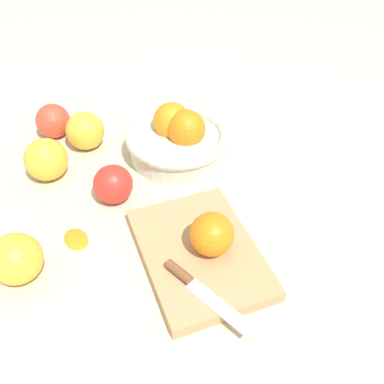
{
  "coord_description": "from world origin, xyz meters",
  "views": [
    {
      "loc": [
        0.56,
        -0.04,
        0.53
      ],
      "look_at": [
        0.04,
        0.11,
        0.04
      ],
      "focal_mm": 41.19,
      "sensor_mm": 36.0,
      "label": 1
    }
  ],
  "objects_px": {
    "apple_front_left_3": "(46,159)",
    "apple_front_right": "(16,259)",
    "knife": "(196,286)",
    "cutting_board": "(199,253)",
    "orange_on_board": "(212,234)",
    "apple_front_left_2": "(85,131)",
    "bowl": "(178,138)",
    "apple_front_left": "(53,121)",
    "apple_mid_center": "(113,184)"
  },
  "relations": [
    {
      "from": "apple_front_right",
      "to": "apple_front_left_2",
      "type": "xyz_separation_m",
      "value": [
        -0.3,
        0.13,
        -0.0
      ]
    },
    {
      "from": "bowl",
      "to": "apple_front_left_2",
      "type": "distance_m",
      "value": 0.19
    },
    {
      "from": "apple_front_left_2",
      "to": "orange_on_board",
      "type": "bearing_deg",
      "value": 23.13
    },
    {
      "from": "apple_front_left",
      "to": "apple_front_left_2",
      "type": "height_order",
      "value": "apple_front_left_2"
    },
    {
      "from": "cutting_board",
      "to": "apple_front_left_3",
      "type": "height_order",
      "value": "apple_front_left_3"
    },
    {
      "from": "knife",
      "to": "apple_front_left_3",
      "type": "xyz_separation_m",
      "value": [
        -0.33,
        -0.18,
        0.01
      ]
    },
    {
      "from": "knife",
      "to": "cutting_board",
      "type": "bearing_deg",
      "value": 159.07
    },
    {
      "from": "knife",
      "to": "apple_front_left",
      "type": "relative_size",
      "value": 2.06
    },
    {
      "from": "apple_front_right",
      "to": "cutting_board",
      "type": "bearing_deg",
      "value": 80.85
    },
    {
      "from": "orange_on_board",
      "to": "cutting_board",
      "type": "bearing_deg",
      "value": -110.08
    },
    {
      "from": "orange_on_board",
      "to": "apple_front_right",
      "type": "distance_m",
      "value": 0.28
    },
    {
      "from": "knife",
      "to": "apple_mid_center",
      "type": "distance_m",
      "value": 0.25
    },
    {
      "from": "cutting_board",
      "to": "apple_front_left",
      "type": "relative_size",
      "value": 3.36
    },
    {
      "from": "orange_on_board",
      "to": "knife",
      "type": "bearing_deg",
      "value": -35.05
    },
    {
      "from": "bowl",
      "to": "apple_front_left",
      "type": "xyz_separation_m",
      "value": [
        -0.14,
        -0.23,
        -0.0
      ]
    },
    {
      "from": "cutting_board",
      "to": "knife",
      "type": "distance_m",
      "value": 0.07
    },
    {
      "from": "knife",
      "to": "apple_front_right",
      "type": "bearing_deg",
      "value": -114.98
    },
    {
      "from": "bowl",
      "to": "knife",
      "type": "distance_m",
      "value": 0.34
    },
    {
      "from": "bowl",
      "to": "cutting_board",
      "type": "relative_size",
      "value": 0.86
    },
    {
      "from": "apple_front_left_3",
      "to": "apple_front_right",
      "type": "bearing_deg",
      "value": -13.17
    },
    {
      "from": "bowl",
      "to": "apple_mid_center",
      "type": "height_order",
      "value": "bowl"
    },
    {
      "from": "cutting_board",
      "to": "apple_front_left_2",
      "type": "xyz_separation_m",
      "value": [
        -0.34,
        -0.13,
        0.03
      ]
    },
    {
      "from": "bowl",
      "to": "orange_on_board",
      "type": "relative_size",
      "value": 3.03
    },
    {
      "from": "bowl",
      "to": "apple_front_right",
      "type": "distance_m",
      "value": 0.37
    },
    {
      "from": "knife",
      "to": "apple_front_left_3",
      "type": "distance_m",
      "value": 0.38
    },
    {
      "from": "apple_front_left_2",
      "to": "apple_front_right",
      "type": "bearing_deg",
      "value": -23.64
    },
    {
      "from": "knife",
      "to": "apple_front_left",
      "type": "xyz_separation_m",
      "value": [
        -0.47,
        -0.16,
        0.01
      ]
    },
    {
      "from": "apple_front_left",
      "to": "apple_front_left_2",
      "type": "distance_m",
      "value": 0.08
    },
    {
      "from": "orange_on_board",
      "to": "apple_front_left_2",
      "type": "distance_m",
      "value": 0.38
    },
    {
      "from": "apple_mid_center",
      "to": "apple_front_right",
      "type": "height_order",
      "value": "apple_front_right"
    },
    {
      "from": "apple_front_left_2",
      "to": "apple_front_left_3",
      "type": "height_order",
      "value": "apple_front_left_3"
    },
    {
      "from": "bowl",
      "to": "knife",
      "type": "xyz_separation_m",
      "value": [
        0.33,
        -0.06,
        -0.01
      ]
    },
    {
      "from": "cutting_board",
      "to": "apple_front_right",
      "type": "bearing_deg",
      "value": -99.15
    },
    {
      "from": "orange_on_board",
      "to": "knife",
      "type": "relative_size",
      "value": 0.46
    },
    {
      "from": "knife",
      "to": "apple_front_left_3",
      "type": "bearing_deg",
      "value": -151.2
    },
    {
      "from": "apple_mid_center",
      "to": "apple_front_left_3",
      "type": "xyz_separation_m",
      "value": [
        -0.1,
        -0.11,
        0.0
      ]
    },
    {
      "from": "apple_mid_center",
      "to": "bowl",
      "type": "bearing_deg",
      "value": 123.7
    },
    {
      "from": "bowl",
      "to": "apple_front_left_3",
      "type": "relative_size",
      "value": 2.57
    },
    {
      "from": "apple_front_right",
      "to": "apple_front_left_2",
      "type": "relative_size",
      "value": 1.01
    },
    {
      "from": "apple_mid_center",
      "to": "apple_front_right",
      "type": "distance_m",
      "value": 0.2
    },
    {
      "from": "knife",
      "to": "apple_front_left_2",
      "type": "distance_m",
      "value": 0.42
    },
    {
      "from": "knife",
      "to": "apple_front_right",
      "type": "xyz_separation_m",
      "value": [
        -0.11,
        -0.23,
        0.01
      ]
    },
    {
      "from": "apple_front_right",
      "to": "apple_front_left_2",
      "type": "height_order",
      "value": "same"
    },
    {
      "from": "bowl",
      "to": "apple_front_left_2",
      "type": "relative_size",
      "value": 2.66
    },
    {
      "from": "bowl",
      "to": "orange_on_board",
      "type": "height_order",
      "value": "bowl"
    },
    {
      "from": "cutting_board",
      "to": "apple_front_left",
      "type": "bearing_deg",
      "value": -154.57
    },
    {
      "from": "orange_on_board",
      "to": "apple_front_left",
      "type": "distance_m",
      "value": 0.45
    },
    {
      "from": "orange_on_board",
      "to": "knife",
      "type": "distance_m",
      "value": 0.08
    },
    {
      "from": "apple_front_right",
      "to": "apple_mid_center",
      "type": "bearing_deg",
      "value": 128.59
    },
    {
      "from": "apple_mid_center",
      "to": "apple_front_right",
      "type": "bearing_deg",
      "value": -51.41
    }
  ]
}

